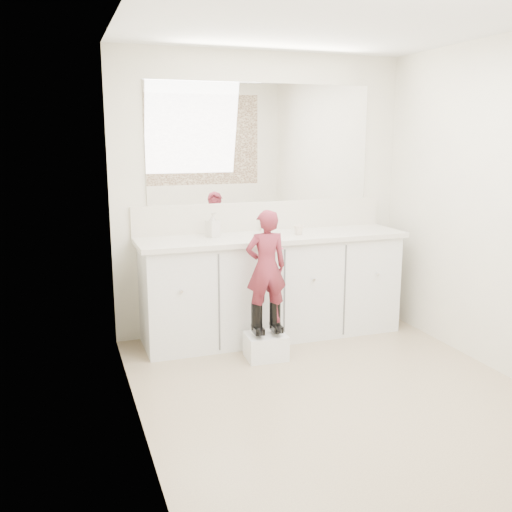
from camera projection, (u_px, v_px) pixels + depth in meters
name	position (u px, v px, depth m)	size (l,w,h in m)	color
floor	(336.00, 394.00, 3.84)	(3.00, 3.00, 0.00)	#836956
ceiling	(348.00, 15.00, 3.35)	(3.00, 3.00, 0.00)	white
wall_back	(262.00, 195.00, 4.98)	(2.60, 2.60, 0.00)	beige
wall_left	(133.00, 228.00, 3.17)	(3.00, 3.00, 0.00)	beige
wall_right	(507.00, 209.00, 4.01)	(3.00, 3.00, 0.00)	beige
vanity_cabinet	(272.00, 288.00, 4.89)	(2.20, 0.55, 0.85)	silver
countertop	(273.00, 237.00, 4.78)	(2.28, 0.58, 0.04)	beige
backsplash	(262.00, 216.00, 5.00)	(2.28, 0.03, 0.25)	beige
mirror	(262.00, 143.00, 4.88)	(2.00, 0.02, 1.00)	white
faucet	(266.00, 226.00, 4.92)	(0.08, 0.08, 0.10)	silver
cup	(299.00, 230.00, 4.78)	(0.09, 0.09, 0.08)	beige
soap_bottle	(213.00, 224.00, 4.66)	(0.09, 0.10, 0.21)	beige
step_stool	(266.00, 346.00, 4.44)	(0.31, 0.26, 0.20)	white
boot_left	(257.00, 320.00, 4.37)	(0.09, 0.17, 0.26)	black
boot_right	(275.00, 318.00, 4.42)	(0.09, 0.17, 0.26)	black
toddler	(266.00, 267.00, 4.31)	(0.32, 0.21, 0.87)	#B13646
toothbrush	(275.00, 252.00, 4.31)	(0.01, 0.01, 0.14)	#FB618C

